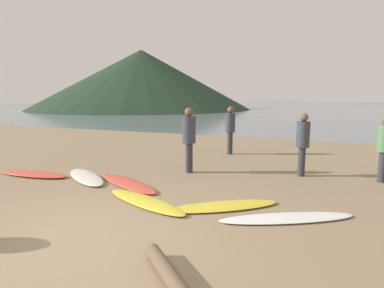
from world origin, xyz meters
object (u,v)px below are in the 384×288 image
Objects in this scene: surfboard_1 at (86,177)px; person_2 at (303,139)px; surfboard_5 at (287,218)px; person_3 at (189,135)px; surfboard_0 at (34,174)px; surfboard_4 at (223,206)px; driftwood_log at (176,285)px; surfboard_2 at (128,183)px; surfboard_3 at (145,201)px; person_1 at (230,126)px.

person_2 is at bearing 58.23° from surfboard_1.
surfboard_5 is 3.76m from person_3.
surfboard_0 is 5.24m from surfboard_4.
surfboard_5 is at bearing 69.34° from driftwood_log.
person_3 is (-1.59, 2.23, 1.00)m from surfboard_4.
surfboard_3 is (1.02, -0.95, 0.00)m from surfboard_2.
person_2 reaches higher than surfboard_4.
person_2 is at bearing 32.69° from surfboard_4.
surfboard_2 is 2.10m from person_3.
person_3 reaches higher than surfboard_2.
surfboard_1 is 4.97m from surfboard_5.
surfboard_4 is 1.32× the size of person_2.
surfboard_2 is at bearing 30.72° from surfboard_1.
driftwood_log is (1.46, -7.82, -0.90)m from person_1.
surfboard_0 is 6.40m from surfboard_5.
surfboard_4 is (5.22, -0.42, -0.02)m from surfboard_0.
surfboard_0 is 1.21× the size of person_1.
person_1 is (0.23, 5.56, 0.95)m from surfboard_3.
surfboard_1 is 0.92× the size of surfboard_3.
person_1 is at bearing 109.26° from surfboard_3.
surfboard_0 is at bearing 119.01° from person_3.
person_3 is 5.24m from driftwood_log.
person_2 is (1.25, 2.96, 0.93)m from surfboard_4.
person_3 is (0.89, 1.62, 0.99)m from surfboard_2.
surfboard_4 is at bearing 94.95° from driftwood_log.
surfboard_0 reaches higher than surfboard_5.
person_2 is at bearing -73.23° from person_3.
surfboard_2 is at bearing 139.98° from surfboard_5.
surfboard_2 is 1.02× the size of surfboard_4.
surfboard_1 is 3.81m from surfboard_4.
surfboard_5 is 5.96m from person_1.
surfboard_1 is 5.15m from driftwood_log.
person_1 is (2.51, 4.54, 0.95)m from surfboard_1.
surfboard_0 is 3.83m from surfboard_3.
person_2 is at bearing 60.00° from surfboard_5.
surfboard_3 is 1.50m from surfboard_4.
surfboard_5 is at bearing 24.21° from surfboard_1.
person_2 reaches higher than surfboard_0.
driftwood_log reaches higher than surfboard_4.
surfboard_4 is 0.92× the size of surfboard_5.
surfboard_2 is at bearing 0.06° from person_2.
surfboard_2 is 4.20m from driftwood_log.
driftwood_log is at bearing -119.49° from surfboard_4.
person_2 is at bearing -95.36° from person_1.
surfboard_2 is 1.02× the size of surfboard_3.
driftwood_log reaches higher than surfboard_2.
person_3 is at bearing 87.12° from surfboard_2.
surfboard_2 is 4.50m from person_2.
surfboard_3 is 1.27× the size of person_1.
surfboard_4 is (1.46, 0.33, -0.01)m from surfboard_3.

